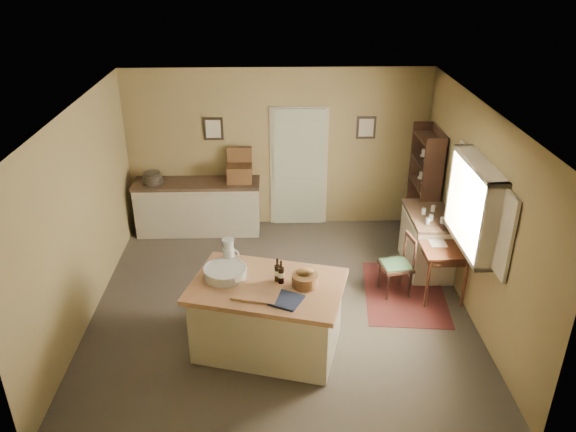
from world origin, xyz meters
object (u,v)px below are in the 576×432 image
sideboard (199,205)px  right_cabinet (427,241)px  desk_chair (396,266)px  work_island (267,314)px  writing_desk (440,248)px  shelving_unit (427,188)px

sideboard → right_cabinet: size_ratio=1.88×
sideboard → desk_chair: 3.54m
work_island → right_cabinet: work_island is taller
work_island → writing_desk: (2.38, 1.21, 0.19)m
right_cabinet → sideboard: bearing=159.8°
desk_chair → shelving_unit: bearing=53.5°
work_island → right_cabinet: size_ratio=1.79×
sideboard → writing_desk: size_ratio=2.20×
sideboard → desk_chair: (2.94, -1.97, -0.05)m
work_island → right_cabinet: 2.98m
work_island → writing_desk: bearing=42.1°
sideboard → desk_chair: size_ratio=2.40×
work_island → desk_chair: bearing=47.8°
writing_desk → desk_chair: desk_chair is taller
desk_chair → sideboard: bearing=136.0°
work_island → writing_desk: size_ratio=2.09×
desk_chair → right_cabinet: bearing=37.8°
sideboard → writing_desk: bearing=-28.2°
work_island → sideboard: work_island is taller
work_island → shelving_unit: 3.70m
sideboard → shelving_unit: size_ratio=1.09×
right_cabinet → desk_chair: bearing=-132.0°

